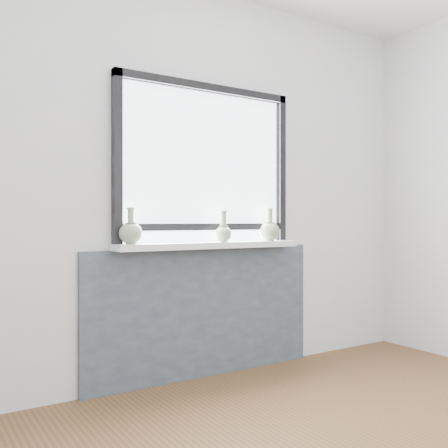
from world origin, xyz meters
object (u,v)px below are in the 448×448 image
vase_b (223,232)px  vase_c (269,230)px  windowsill (211,245)px  vase_a (131,232)px

vase_b → vase_c: (0.39, 0.01, 0.01)m
vase_c → windowsill: bearing=178.5°
vase_b → windowsill: bearing=164.6°
windowsill → vase_b: bearing=-15.4°
windowsill → vase_c: bearing=-1.5°
vase_b → vase_a: bearing=178.4°
vase_a → vase_b: bearing=-1.6°
vase_a → windowsill: bearing=0.5°
vase_a → vase_b: size_ratio=1.06×
vase_a → vase_c: bearing=-0.4°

